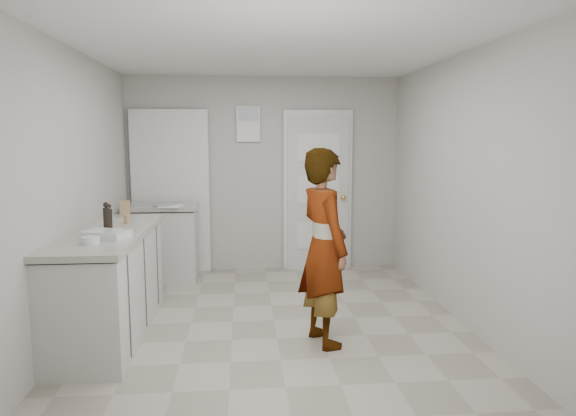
{
  "coord_description": "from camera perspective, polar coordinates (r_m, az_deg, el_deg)",
  "views": [
    {
      "loc": [
        -0.28,
        -4.68,
        1.71
      ],
      "look_at": [
        0.17,
        0.4,
        1.02
      ],
      "focal_mm": 32.0,
      "sensor_mm": 36.0,
      "label": 1
    }
  ],
  "objects": [
    {
      "name": "ground",
      "position": [
        4.99,
        -1.58,
        -12.36
      ],
      "size": [
        4.0,
        4.0,
        0.0
      ],
      "primitive_type": "plane",
      "color": "gray",
      "rests_on": "ground"
    },
    {
      "name": "room_shell",
      "position": [
        6.67,
        -4.14,
        1.76
      ],
      "size": [
        4.0,
        4.0,
        4.0
      ],
      "color": "#A6A49D",
      "rests_on": "ground"
    },
    {
      "name": "main_counter",
      "position": [
        4.81,
        -19.17,
        -8.25
      ],
      "size": [
        0.64,
        1.96,
        0.93
      ],
      "color": "beige",
      "rests_on": "ground"
    },
    {
      "name": "side_counter",
      "position": [
        6.43,
        -13.67,
        -4.03
      ],
      "size": [
        0.84,
        0.61,
        0.93
      ],
      "color": "beige",
      "rests_on": "ground"
    },
    {
      "name": "person",
      "position": [
        4.27,
        4.01,
        -4.38
      ],
      "size": [
        0.55,
        0.69,
        1.64
      ],
      "primitive_type": "imported",
      "rotation": [
        0.0,
        0.0,
        1.87
      ],
      "color": "silver",
      "rests_on": "ground"
    },
    {
      "name": "cake_mix_box",
      "position": [
        5.46,
        -17.67,
        -0.08
      ],
      "size": [
        0.11,
        0.07,
        0.17
      ],
      "primitive_type": "cube",
      "rotation": [
        0.0,
        0.0,
        0.25
      ],
      "color": "#9C774E",
      "rests_on": "main_counter"
    },
    {
      "name": "spice_jar",
      "position": [
        5.02,
        -17.43,
        -1.17
      ],
      "size": [
        0.06,
        0.06,
        0.09
      ],
      "primitive_type": "cylinder",
      "color": "#A4825E",
      "rests_on": "main_counter"
    },
    {
      "name": "oil_cruet_a",
      "position": [
        4.78,
        -19.28,
        -0.92
      ],
      "size": [
        0.06,
        0.06,
        0.22
      ],
      "color": "black",
      "rests_on": "main_counter"
    },
    {
      "name": "oil_cruet_b",
      "position": [
        4.59,
        -19.5,
        -1.05
      ],
      "size": [
        0.06,
        0.06,
        0.26
      ],
      "color": "black",
      "rests_on": "main_counter"
    },
    {
      "name": "baking_dish",
      "position": [
        4.36,
        -19.49,
        -2.78
      ],
      "size": [
        0.39,
        0.33,
        0.06
      ],
      "rotation": [
        0.0,
        0.0,
        -0.34
      ],
      "color": "silver",
      "rests_on": "main_counter"
    },
    {
      "name": "egg_bowl",
      "position": [
        4.16,
        -21.11,
        -3.35
      ],
      "size": [
        0.14,
        0.14,
        0.05
      ],
      "color": "silver",
      "rests_on": "main_counter"
    },
    {
      "name": "papers",
      "position": [
        6.17,
        -12.88,
        0.22
      ],
      "size": [
        0.28,
        0.34,
        0.01
      ],
      "primitive_type": "cube",
      "rotation": [
        0.0,
        0.0,
        -0.15
      ],
      "color": "white",
      "rests_on": "side_counter"
    }
  ]
}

